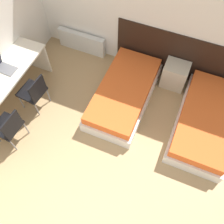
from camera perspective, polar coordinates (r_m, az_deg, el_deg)
name	(u,v)px	position (r m, az deg, el deg)	size (l,w,h in m)	color
wall_back	(150,11)	(4.76, 8.63, 21.78)	(5.56, 0.05, 2.70)	white
headboard_panel	(181,58)	(5.19, 15.44, 11.81)	(2.66, 0.03, 1.07)	black
bed_near_window	(124,94)	(4.88, 2.75, 4.24)	(0.98, 1.94, 0.42)	silver
bed_near_door	(205,121)	(4.85, 20.45, -1.94)	(0.98, 1.94, 0.42)	silver
nightstand	(175,75)	(5.22, 14.15, 8.20)	(0.48, 0.40, 0.55)	beige
radiator	(82,42)	(5.80, -6.92, 15.56)	(1.09, 0.12, 0.46)	silver
chair_near_laptop	(34,91)	(4.79, -17.46, 4.56)	(0.47, 0.47, 0.83)	black
chair_near_notebook	(9,126)	(4.54, -22.56, -3.03)	(0.46, 0.46, 0.83)	black
laptop	(3,66)	(4.85, -23.68, 9.65)	(0.36, 0.23, 0.36)	slate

